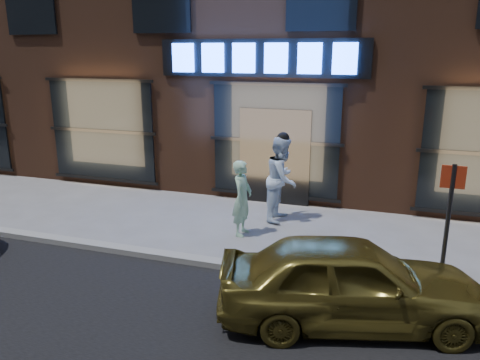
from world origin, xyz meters
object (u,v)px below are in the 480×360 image
(man_bowtie, at_px, (242,198))
(man_cap, at_px, (282,179))
(sign_post, at_px, (448,219))
(gold_sedan, at_px, (350,281))

(man_bowtie, distance_m, man_cap, 1.30)
(sign_post, bearing_deg, man_bowtie, 158.79)
(gold_sedan, bearing_deg, man_cap, 10.83)
(man_bowtie, xyz_separation_m, gold_sedan, (2.48, -2.69, -0.17))
(man_bowtie, distance_m, gold_sedan, 3.66)
(man_cap, height_order, sign_post, sign_post)
(man_bowtie, distance_m, sign_post, 4.11)
(man_bowtie, xyz_separation_m, sign_post, (3.78, -1.53, 0.51))
(man_bowtie, relative_size, sign_post, 0.74)
(sign_post, bearing_deg, man_cap, 140.82)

